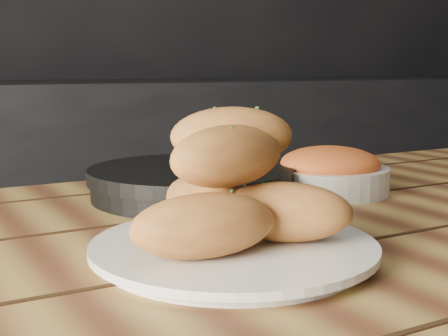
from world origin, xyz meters
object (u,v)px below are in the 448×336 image
Objects in this scene: bread_rolls at (231,187)px; bowl at (330,172)px; skillet at (192,182)px; table at (284,300)px; plate at (234,250)px.

bread_rolls reaches higher than bowl.
skillet is 2.43× the size of bowl.
bowl is (0.18, 0.13, 0.13)m from table.
skillet is (0.10, 0.29, -0.05)m from bread_rolls.
table is 5.69× the size of plate.
bread_rolls is 0.37m from bowl.
table is at bearing -83.35° from skillet.
bowl is at bearing 35.94° from bread_rolls.
table is at bearing 33.84° from bread_rolls.
plate is at bearing -108.71° from skillet.
plate is at bearing -144.98° from table.
table is 0.23m from bread_rolls.
bowl reaches higher than table.
table is 9.09× the size of bowl.
bread_rolls is (-0.00, 0.00, 0.06)m from plate.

